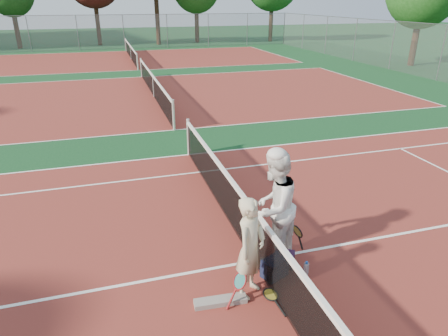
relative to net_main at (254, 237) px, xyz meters
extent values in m
plane|color=#0F391B|center=(0.00, 0.00, -0.51)|extent=(130.00, 130.00, 0.00)
cube|color=maroon|center=(0.00, 0.00, -0.51)|extent=(23.77, 10.97, 0.01)
cube|color=maroon|center=(0.00, 13.50, -0.51)|extent=(23.77, 10.97, 0.01)
cube|color=maroon|center=(0.00, 27.00, -0.51)|extent=(23.77, 10.97, 0.01)
imported|color=beige|center=(-0.35, -0.74, 0.32)|extent=(0.72, 0.70, 1.66)
imported|color=white|center=(0.37, 0.07, 0.49)|extent=(1.24, 1.21, 2.01)
cube|color=black|center=(0.19, -0.47, -0.35)|extent=(0.49, 0.43, 0.32)
cube|color=black|center=(0.46, -0.27, -0.37)|extent=(0.41, 0.37, 0.27)
cube|color=slate|center=(-0.86, -0.85, -0.47)|extent=(0.82, 0.25, 0.09)
cylinder|color=silver|center=(0.65, -0.70, -0.36)|extent=(0.09, 0.09, 0.30)
cylinder|color=#382314|center=(-9.48, 37.56, 1.56)|extent=(0.44, 0.44, 4.13)
cylinder|color=#382314|center=(-2.19, 38.27, 2.17)|extent=(0.44, 0.44, 5.36)
cylinder|color=#382314|center=(3.58, 37.18, 2.45)|extent=(0.44, 0.44, 5.92)
cylinder|color=#382314|center=(7.82, 38.11, 1.80)|extent=(0.44, 0.44, 4.62)
cylinder|color=#382314|center=(15.80, 37.05, 2.10)|extent=(0.44, 0.44, 5.21)
cylinder|color=#382314|center=(18.54, 18.18, 1.59)|extent=(0.44, 0.44, 4.19)
camera|label=1|loc=(-2.18, -5.47, 3.77)|focal=32.00mm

